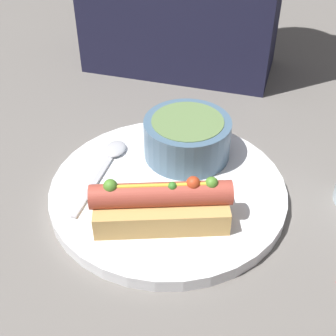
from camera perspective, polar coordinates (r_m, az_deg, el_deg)
ground_plane at (r=0.60m, az=0.00°, el=-3.38°), size 4.00×4.00×0.00m
dinner_plate at (r=0.60m, az=0.00°, el=-2.79°), size 0.30×0.30×0.02m
hot_dog at (r=0.53m, az=-0.83°, el=-4.42°), size 0.16×0.11×0.06m
soup_bowl at (r=0.63m, az=2.36°, el=3.89°), size 0.12×0.12×0.05m
spoon at (r=0.63m, az=-7.10°, el=1.25°), size 0.03×0.16×0.01m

